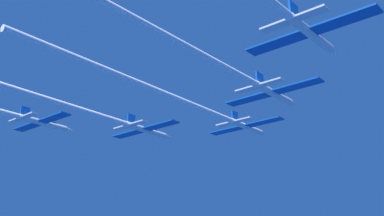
# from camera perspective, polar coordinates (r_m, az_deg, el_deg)

# --- Properties ---
(jet_lead) EXTENTS (16.96, 61.09, 2.81)m
(jet_lead) POSITION_cam_1_polar(r_m,az_deg,el_deg) (83.18, -0.54, 0.62)
(jet_lead) COLOR silver
(jet_left_wing) EXTENTS (16.96, 55.77, 2.81)m
(jet_left_wing) POSITION_cam_1_polar(r_m,az_deg,el_deg) (84.81, -13.37, -0.19)
(jet_left_wing) COLOR silver
(jet_right_wing) EXTENTS (16.96, 61.22, 2.81)m
(jet_right_wing) POSITION_cam_1_polar(r_m,az_deg,el_deg) (62.77, 1.08, 6.52)
(jet_right_wing) COLOR silver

